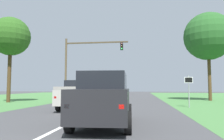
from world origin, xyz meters
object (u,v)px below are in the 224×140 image
at_px(red_suv_near, 105,98).
at_px(keep_moving_sign, 189,87).
at_px(crossing_suv_far, 86,91).
at_px(extra_tree_1, 11,37).
at_px(traffic_light, 82,58).
at_px(pickup_truck_lead, 82,94).
at_px(oak_tree_right, 208,36).

distance_m(red_suv_near, keep_moving_sign, 9.56).
height_order(crossing_suv_far, extra_tree_1, extra_tree_1).
relative_size(traffic_light, crossing_suv_far, 1.69).
height_order(red_suv_near, crossing_suv_far, red_suv_near).
bearing_deg(crossing_suv_far, traffic_light, -91.38).
bearing_deg(red_suv_near, pickup_truck_lead, 113.37).
bearing_deg(keep_moving_sign, red_suv_near, -120.78).
bearing_deg(crossing_suv_far, pickup_truck_lead, -76.80).
bearing_deg(traffic_light, keep_moving_sign, -41.20).
bearing_deg(oak_tree_right, pickup_truck_lead, -135.71).
xyz_separation_m(traffic_light, oak_tree_right, (14.68, -0.62, 2.15)).
relative_size(red_suv_near, extra_tree_1, 0.60).
height_order(red_suv_near, pickup_truck_lead, red_suv_near).
distance_m(traffic_light, oak_tree_right, 14.85).
distance_m(red_suv_near, crossing_suv_far, 20.29).
distance_m(red_suv_near, oak_tree_right, 20.06).
relative_size(red_suv_near, keep_moving_sign, 2.15).
bearing_deg(oak_tree_right, traffic_light, 177.58).
bearing_deg(pickup_truck_lead, oak_tree_right, 44.29).
distance_m(red_suv_near, traffic_light, 18.86).
bearing_deg(keep_moving_sign, crossing_suv_far, 133.22).
xyz_separation_m(traffic_light, crossing_suv_far, (0.05, 1.96, -4.05)).
height_order(pickup_truck_lead, crossing_suv_far, pickup_truck_lead).
bearing_deg(red_suv_near, traffic_light, 108.18).
height_order(pickup_truck_lead, extra_tree_1, extra_tree_1).
distance_m(keep_moving_sign, crossing_suv_far, 15.48).
bearing_deg(pickup_truck_lead, crossing_suv_far, 103.20).
xyz_separation_m(red_suv_near, crossing_suv_far, (-5.71, 19.48, -0.10)).
xyz_separation_m(red_suv_near, traffic_light, (-5.75, 17.52, 3.95)).
bearing_deg(keep_moving_sign, traffic_light, 138.80).
xyz_separation_m(pickup_truck_lead, traffic_light, (-3.26, 11.75, 4.02)).
bearing_deg(red_suv_near, keep_moving_sign, 59.22).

